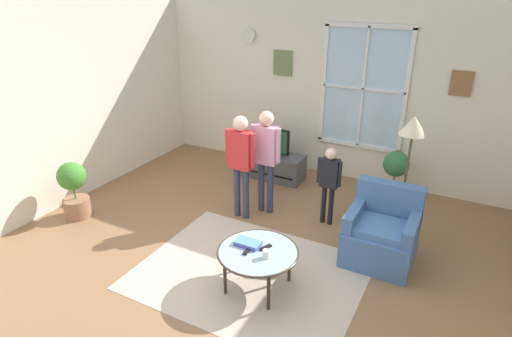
{
  "coord_description": "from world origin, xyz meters",
  "views": [
    {
      "loc": [
        2.14,
        -3.29,
        2.98
      ],
      "look_at": [
        0.16,
        0.42,
        1.13
      ],
      "focal_mm": 29.83,
      "sensor_mm": 36.0,
      "label": 1
    }
  ],
  "objects_px": {
    "coffee_table": "(258,253)",
    "potted_plant_by_window": "(395,169)",
    "television": "(271,140)",
    "person_red_shirt": "(241,156)",
    "armchair": "(381,234)",
    "remote_near_cup": "(266,247)",
    "tv_stand": "(270,165)",
    "remote_near_books": "(247,251)",
    "cup": "(266,254)",
    "person_pink_shirt": "(266,151)",
    "book_stack": "(248,243)",
    "floor_lamp": "(412,138)",
    "person_black_shirt": "(329,177)",
    "potted_plant_corner": "(74,188)"
  },
  "relations": [
    {
      "from": "television",
      "to": "person_red_shirt",
      "type": "xyz_separation_m",
      "value": [
        0.23,
        -1.36,
        0.26
      ]
    },
    {
      "from": "tv_stand",
      "to": "cup",
      "type": "height_order",
      "value": "cup"
    },
    {
      "from": "armchair",
      "to": "potted_plant_by_window",
      "type": "xyz_separation_m",
      "value": [
        -0.19,
        1.64,
        0.14
      ]
    },
    {
      "from": "cup",
      "to": "person_pink_shirt",
      "type": "relative_size",
      "value": 0.06
    },
    {
      "from": "remote_near_books",
      "to": "person_red_shirt",
      "type": "bearing_deg",
      "value": 122.29
    },
    {
      "from": "potted_plant_by_window",
      "to": "tv_stand",
      "type": "bearing_deg",
      "value": -174.4
    },
    {
      "from": "person_black_shirt",
      "to": "cup",
      "type": "bearing_deg",
      "value": -92.45
    },
    {
      "from": "tv_stand",
      "to": "remote_near_cup",
      "type": "xyz_separation_m",
      "value": [
        1.17,
        -2.49,
        0.26
      ]
    },
    {
      "from": "book_stack",
      "to": "person_red_shirt",
      "type": "distance_m",
      "value": 1.45
    },
    {
      "from": "coffee_table",
      "to": "potted_plant_by_window",
      "type": "xyz_separation_m",
      "value": [
        0.82,
        2.77,
        0.03
      ]
    },
    {
      "from": "floor_lamp",
      "to": "armchair",
      "type": "bearing_deg",
      "value": -98.81
    },
    {
      "from": "book_stack",
      "to": "cup",
      "type": "distance_m",
      "value": 0.29
    },
    {
      "from": "person_red_shirt",
      "to": "coffee_table",
      "type": "bearing_deg",
      "value": -53.63
    },
    {
      "from": "book_stack",
      "to": "person_black_shirt",
      "type": "bearing_deg",
      "value": 77.64
    },
    {
      "from": "book_stack",
      "to": "person_pink_shirt",
      "type": "xyz_separation_m",
      "value": [
        -0.53,
        1.46,
        0.44
      ]
    },
    {
      "from": "coffee_table",
      "to": "book_stack",
      "type": "relative_size",
      "value": 3.13
    },
    {
      "from": "book_stack",
      "to": "remote_near_cup",
      "type": "height_order",
      "value": "book_stack"
    },
    {
      "from": "remote_near_books",
      "to": "person_pink_shirt",
      "type": "bearing_deg",
      "value": 110.49
    },
    {
      "from": "armchair",
      "to": "remote_near_cup",
      "type": "distance_m",
      "value": 1.43
    },
    {
      "from": "armchair",
      "to": "book_stack",
      "type": "xyz_separation_m",
      "value": [
        -1.15,
        -1.08,
        0.15
      ]
    },
    {
      "from": "television",
      "to": "potted_plant_corner",
      "type": "relative_size",
      "value": 0.8
    },
    {
      "from": "cup",
      "to": "person_pink_shirt",
      "type": "height_order",
      "value": "person_pink_shirt"
    },
    {
      "from": "book_stack",
      "to": "remote_near_cup",
      "type": "distance_m",
      "value": 0.19
    },
    {
      "from": "person_black_shirt",
      "to": "floor_lamp",
      "type": "height_order",
      "value": "floor_lamp"
    },
    {
      "from": "person_pink_shirt",
      "to": "potted_plant_by_window",
      "type": "relative_size",
      "value": 1.98
    },
    {
      "from": "television",
      "to": "coffee_table",
      "type": "bearing_deg",
      "value": -66.33
    },
    {
      "from": "remote_near_books",
      "to": "potted_plant_corner",
      "type": "xyz_separation_m",
      "value": [
        -2.81,
        0.21,
        -0.04
      ]
    },
    {
      "from": "person_pink_shirt",
      "to": "coffee_table",
      "type": "bearing_deg",
      "value": -65.87
    },
    {
      "from": "television",
      "to": "book_stack",
      "type": "xyz_separation_m",
      "value": [
        0.98,
        -2.52,
        -0.17
      ]
    },
    {
      "from": "television",
      "to": "person_pink_shirt",
      "type": "bearing_deg",
      "value": -66.98
    },
    {
      "from": "television",
      "to": "potted_plant_by_window",
      "type": "bearing_deg",
      "value": 5.68
    },
    {
      "from": "armchair",
      "to": "coffee_table",
      "type": "bearing_deg",
      "value": -131.76
    },
    {
      "from": "coffee_table",
      "to": "remote_near_cup",
      "type": "xyz_separation_m",
      "value": [
        0.05,
        0.08,
        0.04
      ]
    },
    {
      "from": "person_black_shirt",
      "to": "person_pink_shirt",
      "type": "bearing_deg",
      "value": -174.16
    },
    {
      "from": "floor_lamp",
      "to": "remote_near_cup",
      "type": "bearing_deg",
      "value": -122.65
    },
    {
      "from": "armchair",
      "to": "floor_lamp",
      "type": "relative_size",
      "value": 0.55
    },
    {
      "from": "television",
      "to": "remote_near_cup",
      "type": "distance_m",
      "value": 2.76
    },
    {
      "from": "tv_stand",
      "to": "remote_near_books",
      "type": "distance_m",
      "value": 2.84
    },
    {
      "from": "remote_near_cup",
      "to": "coffee_table",
      "type": "bearing_deg",
      "value": -119.35
    },
    {
      "from": "television",
      "to": "remote_near_books",
      "type": "bearing_deg",
      "value": -68.48
    },
    {
      "from": "book_stack",
      "to": "person_black_shirt",
      "type": "distance_m",
      "value": 1.6
    },
    {
      "from": "person_black_shirt",
      "to": "floor_lamp",
      "type": "distance_m",
      "value": 1.12
    },
    {
      "from": "television",
      "to": "book_stack",
      "type": "relative_size",
      "value": 2.34
    },
    {
      "from": "book_stack",
      "to": "potted_plant_corner",
      "type": "distance_m",
      "value": 2.75
    },
    {
      "from": "potted_plant_corner",
      "to": "floor_lamp",
      "type": "relative_size",
      "value": 0.5
    },
    {
      "from": "coffee_table",
      "to": "book_stack",
      "type": "bearing_deg",
      "value": 160.91
    },
    {
      "from": "armchair",
      "to": "remote_near_cup",
      "type": "relative_size",
      "value": 6.21
    },
    {
      "from": "television",
      "to": "remote_near_cup",
      "type": "bearing_deg",
      "value": -64.74
    },
    {
      "from": "remote_near_cup",
      "to": "person_black_shirt",
      "type": "xyz_separation_m",
      "value": [
        0.15,
        1.52,
        0.21
      ]
    },
    {
      "from": "cup",
      "to": "floor_lamp",
      "type": "height_order",
      "value": "floor_lamp"
    }
  ]
}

